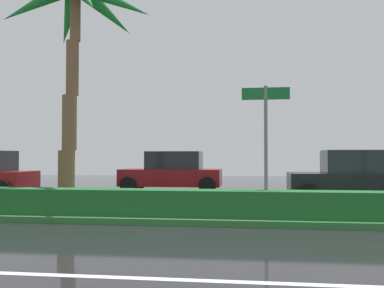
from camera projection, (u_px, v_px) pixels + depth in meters
ground_plane at (279, 213)px, 12.12m from camera, size 90.00×42.00×0.10m
near_lane_divider_stripe at (318, 285)px, 5.18m from camera, size 81.00×0.14×0.01m
median_strip at (282, 213)px, 11.13m from camera, size 85.50×4.00×0.15m
median_hedge at (286, 204)px, 9.75m from camera, size 76.50×0.70×0.60m
palm_tree_mid_left at (75, 16)px, 12.28m from camera, size 4.65×4.40×6.67m
street_name_sign at (266, 132)px, 10.10m from camera, size 1.10×0.08×3.00m
car_in_traffic_second at (172, 172)px, 18.86m from camera, size 4.30×2.02×1.72m
car_in_traffic_third at (356, 177)px, 14.52m from camera, size 4.30×2.02×1.72m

